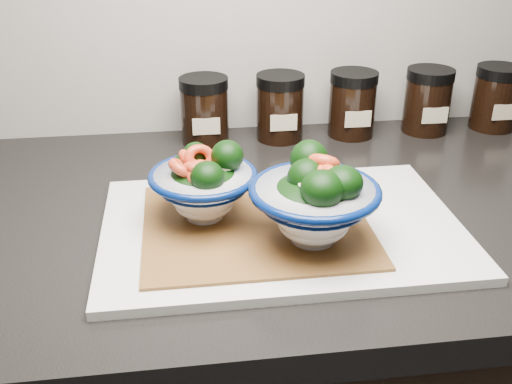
{
  "coord_description": "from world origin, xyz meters",
  "views": [
    {
      "loc": [
        -0.25,
        0.73,
        1.29
      ],
      "look_at": [
        -0.17,
        1.37,
        0.96
      ],
      "focal_mm": 42.0,
      "sensor_mm": 36.0,
      "label": 1
    }
  ],
  "objects": [
    {
      "name": "countertop",
      "position": [
        0.0,
        1.45,
        0.88
      ],
      "size": [
        3.5,
        0.6,
        0.04
      ],
      "primitive_type": "cube",
      "color": "black",
      "rests_on": "cabinet"
    },
    {
      "name": "cutting_board",
      "position": [
        -0.13,
        1.38,
        0.91
      ],
      "size": [
        0.45,
        0.3,
        0.01
      ],
      "primitive_type": "cube",
      "color": "silver",
      "rests_on": "countertop"
    },
    {
      "name": "bamboo_mat",
      "position": [
        -0.17,
        1.37,
        0.91
      ],
      "size": [
        0.28,
        0.24,
        0.0
      ],
      "primitive_type": "cube",
      "color": "#945B2C",
      "rests_on": "cutting_board"
    },
    {
      "name": "bowl_left",
      "position": [
        -0.23,
        1.4,
        0.96
      ],
      "size": [
        0.14,
        0.14,
        0.1
      ],
      "rotation": [
        0.0,
        0.0,
        0.06
      ],
      "color": "white",
      "rests_on": "bamboo_mat"
    },
    {
      "name": "bowl_right",
      "position": [
        -0.1,
        1.33,
        0.97
      ],
      "size": [
        0.15,
        0.15,
        0.12
      ],
      "rotation": [
        0.0,
        0.0,
        -0.29
      ],
      "color": "white",
      "rests_on": "bamboo_mat"
    },
    {
      "name": "spice_jar_a",
      "position": [
        -0.21,
        1.69,
        0.96
      ],
      "size": [
        0.08,
        0.08,
        0.11
      ],
      "color": "black",
      "rests_on": "countertop"
    },
    {
      "name": "spice_jar_b",
      "position": [
        -0.08,
        1.69,
        0.96
      ],
      "size": [
        0.08,
        0.08,
        0.11
      ],
      "color": "black",
      "rests_on": "countertop"
    },
    {
      "name": "spice_jar_c",
      "position": [
        0.04,
        1.69,
        0.96
      ],
      "size": [
        0.08,
        0.08,
        0.11
      ],
      "color": "black",
      "rests_on": "countertop"
    },
    {
      "name": "spice_jar_d",
      "position": [
        0.18,
        1.69,
        0.96
      ],
      "size": [
        0.08,
        0.08,
        0.11
      ],
      "color": "black",
      "rests_on": "countertop"
    },
    {
      "name": "spice_jar_e",
      "position": [
        0.31,
        1.69,
        0.96
      ],
      "size": [
        0.08,
        0.08,
        0.11
      ],
      "color": "black",
      "rests_on": "countertop"
    }
  ]
}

